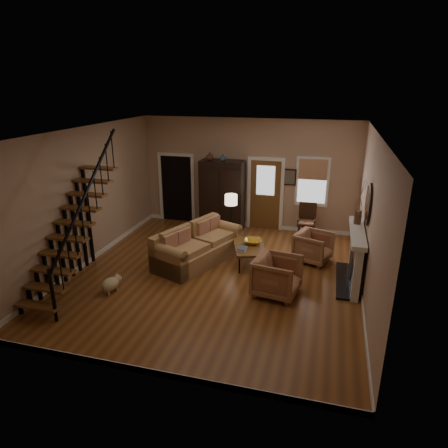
% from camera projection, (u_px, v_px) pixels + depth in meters
% --- Properties ---
extents(room, '(7.00, 7.33, 3.30)m').
position_uv_depth(room, '(219.00, 193.00, 10.53)').
color(room, brown).
rests_on(room, ground).
extents(staircase, '(0.94, 2.80, 3.20)m').
position_uv_depth(staircase, '(69.00, 218.00, 8.30)').
color(staircase, brown).
rests_on(staircase, ground).
extents(fireplace, '(0.33, 1.95, 2.30)m').
position_uv_depth(fireplace, '(358.00, 252.00, 8.76)').
color(fireplace, black).
rests_on(fireplace, ground).
extents(armoire, '(1.30, 0.60, 2.10)m').
position_uv_depth(armoire, '(222.00, 195.00, 12.01)').
color(armoire, black).
rests_on(armoire, ground).
extents(vase_a, '(0.24, 0.24, 0.25)m').
position_uv_depth(vase_a, '(210.00, 156.00, 11.61)').
color(vase_a, '#4C2619').
rests_on(vase_a, armoire).
extents(vase_b, '(0.20, 0.20, 0.21)m').
position_uv_depth(vase_b, '(223.00, 158.00, 11.52)').
color(vase_b, '#334C60').
rests_on(vase_b, armoire).
extents(sofa, '(1.84, 2.60, 0.89)m').
position_uv_depth(sofa, '(198.00, 245.00, 9.90)').
color(sofa, '#AE824F').
rests_on(sofa, ground).
extents(coffee_table, '(1.07, 1.40, 0.48)m').
position_uv_depth(coffee_table, '(249.00, 254.00, 9.88)').
color(coffee_table, brown).
rests_on(coffee_table, ground).
extents(bowl, '(0.42, 0.42, 0.10)m').
position_uv_depth(bowl, '(253.00, 242.00, 9.91)').
color(bowl, gold).
rests_on(bowl, coffee_table).
extents(books, '(0.23, 0.31, 0.06)m').
position_uv_depth(books, '(242.00, 249.00, 9.55)').
color(books, beige).
rests_on(books, coffee_table).
extents(armchair_left, '(1.05, 1.03, 0.84)m').
position_uv_depth(armchair_left, '(277.00, 276.00, 8.38)').
color(armchair_left, brown).
rests_on(armchair_left, ground).
extents(armchair_right, '(1.05, 1.04, 0.76)m').
position_uv_depth(armchair_right, '(313.00, 247.00, 9.96)').
color(armchair_right, brown).
rests_on(armchair_right, ground).
extents(floor_lamp, '(0.35, 0.35, 1.45)m').
position_uv_depth(floor_lamp, '(231.00, 220.00, 10.81)').
color(floor_lamp, black).
rests_on(floor_lamp, ground).
extents(side_chair, '(0.54, 0.54, 1.02)m').
position_uv_depth(side_chair, '(307.00, 222.00, 11.38)').
color(side_chair, '#351E11').
rests_on(side_chair, ground).
extents(dog, '(0.42, 0.54, 0.35)m').
position_uv_depth(dog, '(110.00, 285.00, 8.52)').
color(dog, beige).
rests_on(dog, ground).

